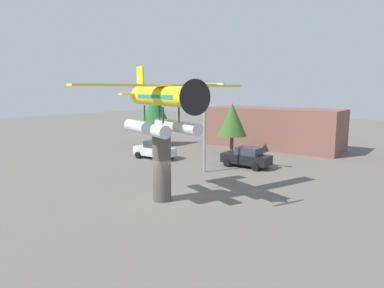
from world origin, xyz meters
name	(u,v)px	position (x,y,z in m)	size (l,w,h in m)	color
ground_plane	(162,200)	(0.00, 0.00, 0.00)	(140.00, 140.00, 0.00)	#605B54
display_pedestal	(162,167)	(0.00, 0.00, 2.04)	(1.10, 1.10, 4.09)	#4C4742
floatplane_monument	(162,105)	(0.12, -0.05, 5.76)	(7.19, 10.12, 4.00)	silver
car_near_silver	(155,150)	(-9.10, 9.16, 0.88)	(4.20, 2.02, 1.76)	silver
car_mid_black	(247,157)	(-0.22, 11.15, 0.88)	(4.20, 2.02, 1.76)	black
streetlight_primary	(207,121)	(-1.88, 7.48, 4.20)	(1.84, 0.28, 7.15)	gray
storefront_building	(272,128)	(-2.77, 22.00, 2.27)	(15.32, 5.21, 4.54)	brown
tree_west	(155,110)	(-14.73, 15.31, 4.17)	(3.95, 3.95, 6.38)	brown
tree_east	(232,120)	(-4.32, 15.61, 3.58)	(3.00, 3.00, 5.27)	brown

